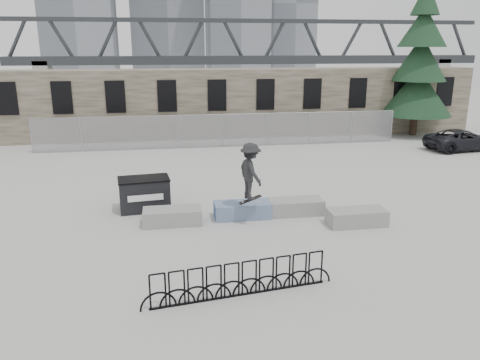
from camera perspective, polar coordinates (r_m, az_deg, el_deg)
name	(u,v)px	position (r m, az deg, el deg)	size (l,w,h in m)	color
ground	(264,218)	(16.88, 3.00, -4.68)	(120.00, 120.00, 0.00)	#ABABA6
stone_wall	(215,103)	(32.06, -3.05, 9.36)	(36.00, 2.58, 4.50)	brown
chainlink_fence	(222,130)	(28.56, -2.21, 6.07)	(22.06, 0.06, 2.02)	gray
planter_far_left	(172,216)	(16.40, -8.24, -4.34)	(2.00, 0.90, 0.55)	gray
planter_center_left	(242,209)	(16.86, 0.28, -3.59)	(2.00, 0.90, 0.55)	#325696
planter_center_right	(295,206)	(17.32, 6.77, -3.17)	(2.00, 0.90, 0.55)	gray
planter_offset	(357,217)	(16.65, 14.03, -4.35)	(2.00, 0.90, 0.55)	gray
dumpster	(144,194)	(17.91, -11.57, -1.66)	(1.99, 1.34, 1.23)	black
bike_rack	(241,280)	(11.73, 0.07, -12.04)	(4.89, 0.77, 0.90)	black
spruce_tree	(420,65)	(34.42, 21.04, 12.92)	(4.76, 4.76, 11.50)	#38281E
truss_bridge	(254,59)	(71.71, 1.71, 14.54)	(70.00, 3.00, 9.80)	#2D3033
suv	(462,140)	(30.78, 25.45, 4.45)	(2.03, 4.39, 1.22)	black
skateboarder	(250,171)	(15.81, 1.29, 1.05)	(1.06, 1.42, 2.12)	black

